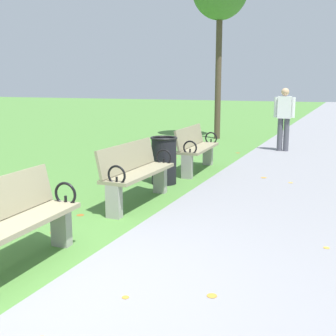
{
  "coord_description": "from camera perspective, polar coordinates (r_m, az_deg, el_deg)",
  "views": [
    {
      "loc": [
        2.4,
        -2.91,
        1.78
      ],
      "look_at": [
        -0.05,
        2.88,
        0.55
      ],
      "focal_mm": 46.94,
      "sensor_mm": 36.0,
      "label": 1
    }
  ],
  "objects": [
    {
      "name": "park_bench_3",
      "position": [
        8.91,
        3.65,
        2.68
      ],
      "size": [
        0.54,
        1.62,
        0.9
      ],
      "color": "gray",
      "rests_on": "ground"
    },
    {
      "name": "pedestrian_walking",
      "position": [
        11.77,
        14.84,
        6.55
      ],
      "size": [
        0.53,
        0.25,
        1.62
      ],
      "color": "#4C4C56",
      "rests_on": "paved_walkway"
    },
    {
      "name": "paved_walkway",
      "position": [
        21.02,
        19.86,
        5.58
      ],
      "size": [
        2.56,
        44.0,
        0.02
      ],
      "primitive_type": "cube",
      "color": "gray",
      "rests_on": "ground"
    },
    {
      "name": "park_bench_1",
      "position": [
        4.41,
        -19.83,
        -6.71
      ],
      "size": [
        0.54,
        1.62,
        0.9
      ],
      "color": "gray",
      "rests_on": "ground"
    },
    {
      "name": "park_bench_2",
      "position": [
        6.48,
        -4.18,
        -0.49
      ],
      "size": [
        0.49,
        1.6,
        0.9
      ],
      "color": "gray",
      "rests_on": "ground"
    },
    {
      "name": "ground_plane",
      "position": [
        4.17,
        -15.45,
        -14.62
      ],
      "size": [
        80.0,
        80.0,
        0.0
      ],
      "primitive_type": "plane",
      "color": "#4C7F38"
    },
    {
      "name": "scattered_leaves",
      "position": [
        7.59,
        3.97,
        -2.43
      ],
      "size": [
        4.65,
        8.85,
        0.02
      ],
      "color": "#BC842D",
      "rests_on": "ground"
    },
    {
      "name": "trash_bin",
      "position": [
        7.78,
        -0.53,
        1.02
      ],
      "size": [
        0.48,
        0.48,
        0.84
      ],
      "color": "black",
      "rests_on": "ground"
    }
  ]
}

